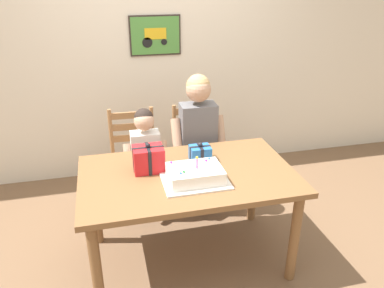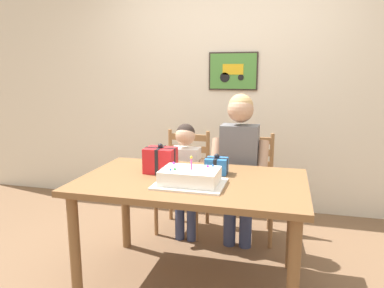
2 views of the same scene
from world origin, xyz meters
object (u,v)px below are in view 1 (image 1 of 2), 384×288
dining_table (188,185)px  chair_left (134,160)px  gift_box_red_large (200,153)px  gift_box_beside_cake (148,159)px  child_younger (146,155)px  birthday_cake (195,175)px  child_older (198,133)px  chair_right (198,153)px

dining_table → chair_left: 0.95m
gift_box_red_large → gift_box_beside_cake: size_ratio=0.72×
chair_left → child_younger: child_younger is taller
birthday_cake → child_older: 0.78m
birthday_cake → chair_right: birthday_cake is taller
child_older → birthday_cake: bearing=-106.1°
dining_table → child_older: bearing=69.3°
gift_box_beside_cake → chair_left: 0.86m
dining_table → child_younger: child_younger is taller
chair_left → chair_right: bearing=-0.0°
chair_left → gift_box_red_large: bearing=-57.9°
child_older → chair_left: bearing=155.2°
chair_right → child_older: 0.41m
child_younger → chair_left: bearing=108.7°
chair_right → child_younger: bearing=-154.5°
dining_table → birthday_cake: bearing=-80.0°
child_younger → birthday_cake: bearing=-72.1°
gift_box_red_large → child_younger: bearing=128.1°
birthday_cake → child_older: size_ratio=0.34×
birthday_cake → chair_left: bearing=108.1°
child_younger → gift_box_beside_cake: bearing=-94.2°
chair_left → dining_table: bearing=-70.8°
gift_box_beside_cake → child_older: bearing=46.2°
chair_left → child_older: size_ratio=0.71×
chair_left → chair_right: same height
gift_box_beside_cake → dining_table: bearing=-23.0°
gift_box_beside_cake → child_older: child_older is taller
gift_box_beside_cake → birthday_cake: bearing=-39.6°
dining_table → gift_box_red_large: gift_box_red_large is taller
gift_box_beside_cake → chair_left: size_ratio=0.24×
dining_table → gift_box_red_large: (0.14, 0.18, 0.15)m
dining_table → chair_left: size_ratio=1.64×
dining_table → gift_box_beside_cake: size_ratio=6.90×
dining_table → gift_box_red_large: 0.27m
gift_box_beside_cake → chair_left: bearing=93.5°
birthday_cake → child_younger: bearing=107.9°
birthday_cake → chair_right: 1.09m
gift_box_red_large → chair_right: chair_right is taller
birthday_cake → child_younger: 0.81m
child_older → chair_right: bearing=75.1°
gift_box_red_large → chair_right: size_ratio=0.17×
chair_left → birthday_cake: bearing=-71.9°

